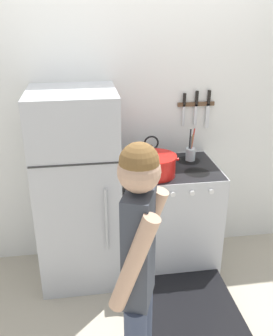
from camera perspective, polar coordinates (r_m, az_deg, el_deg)
name	(u,v)px	position (r m, az deg, el deg)	size (l,w,h in m)	color
ground_plane	(131,246)	(3.64, -0.91, -11.79)	(14.00, 14.00, 0.00)	#B2A893
wall_back	(129,115)	(3.11, -1.14, 8.09)	(10.00, 0.06, 2.55)	silver
refrigerator	(78,190)	(2.95, -8.92, -3.38)	(0.63, 0.63, 1.56)	#B7BABF
stove_range	(172,221)	(3.15, 5.36, -8.03)	(0.72, 1.36, 0.93)	silver
dutch_oven_pot	(156,165)	(2.79, 2.94, 0.42)	(0.35, 0.31, 0.18)	red
tea_kettle	(151,154)	(3.02, 2.27, 2.10)	(0.19, 0.15, 0.23)	silver
utensil_jar	(191,153)	(3.10, 8.24, 2.32)	(0.08, 0.08, 0.27)	silver
person	(139,277)	(1.87, 0.35, -16.22)	(0.33, 0.38, 1.59)	#38425B
wall_knife_strip	(197,104)	(3.16, 9.18, 9.63)	(0.31, 0.03, 0.32)	brown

